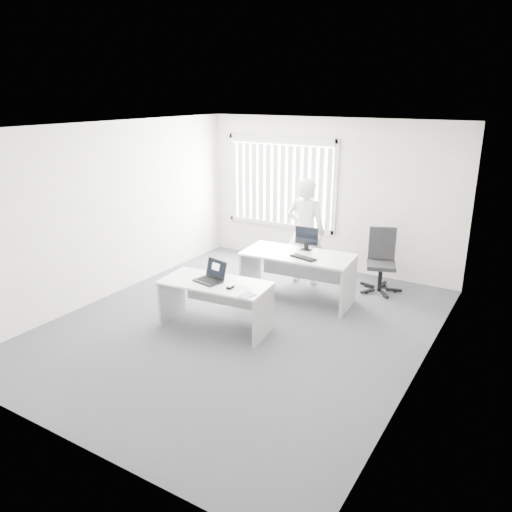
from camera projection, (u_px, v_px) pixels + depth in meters
The scene contains 18 objects.
ground at pixel (242, 325), 7.25m from camera, with size 6.00×6.00×0.00m, color #505058.
wall_back at pixel (329, 195), 9.25m from camera, with size 5.00×0.02×2.80m, color silver.
wall_front at pixel (56, 311), 4.37m from camera, with size 5.00×0.02×2.80m, color silver.
wall_left at pixel (111, 211), 8.04m from camera, with size 0.02×6.00×2.80m, color silver.
wall_right at pixel (429, 263), 5.58m from camera, with size 0.02×6.00×2.80m, color silver.
ceiling at pixel (240, 127), 6.37m from camera, with size 5.00×6.00×0.02m, color white.
window at pixel (280, 183), 9.66m from camera, with size 2.32×0.06×1.76m, color beige.
blinds at pixel (279, 185), 9.62m from camera, with size 2.20×0.10×1.50m, color silver, non-canonical shape.
desk_near at pixel (216, 295), 7.02m from camera, with size 1.60×0.88×0.70m.
desk_far at pixel (298, 267), 7.95m from camera, with size 1.79×0.95×0.79m.
office_chair at pixel (380, 272), 8.43m from camera, with size 0.78×0.78×1.07m.
person at pixel (305, 231), 8.60m from camera, with size 0.68×0.45×1.86m, color silver.
laptop at pixel (208, 272), 6.92m from camera, with size 0.37×0.33×0.29m, color black, non-canonical shape.
paper_sheet at pixel (239, 288), 6.73m from camera, with size 0.32×0.23×0.00m, color white.
mouse at pixel (230, 287), 6.73m from camera, with size 0.06×0.11×0.05m, color #A6A6A8, non-canonical shape.
booklet at pixel (247, 295), 6.50m from camera, with size 0.16×0.22×0.01m, color white.
keyboard at pixel (303, 258), 7.65m from camera, with size 0.44×0.15×0.02m, color black.
monitor at pixel (306, 239), 8.00m from camera, with size 0.38×0.11×0.38m, color black, non-canonical shape.
Camera 1 is at (3.57, -5.52, 3.23)m, focal length 35.00 mm.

